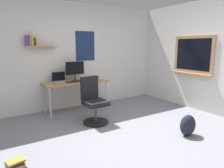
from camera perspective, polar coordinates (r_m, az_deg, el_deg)
The scene contains 12 objects.
ground_plane at distance 3.56m, azimuth 5.85°, elevation -15.51°, with size 5.20×5.20×0.00m, color gray.
wall_back at distance 5.34m, azimuth -10.49°, elevation 7.62°, with size 5.00×0.30×2.60m.
wall_right at distance 5.11m, azimuth 28.24°, elevation 6.41°, with size 0.22×5.00×2.60m.
desk at distance 4.99m, azimuth -10.06°, elevation -0.07°, with size 1.51×0.63×0.72m.
office_chair at distance 4.23m, azimuth -5.10°, elevation -5.29°, with size 0.52×0.52×0.95m.
laptop at distance 5.00m, azimuth -14.35°, elevation 1.21°, with size 0.31×0.21×0.23m.
monitor_primary at distance 5.05m, azimuth -10.23°, elevation 3.94°, with size 0.46×0.17×0.46m.
keyboard at distance 4.88m, azimuth -10.55°, elevation 0.61°, with size 0.37×0.13×0.02m, color black.
computer_mouse at distance 4.99m, azimuth -7.57°, elevation 0.99°, with size 0.10×0.06×0.03m, color #262628.
coffee_mug at distance 5.23m, azimuth -3.34°, elevation 1.83°, with size 0.08×0.08×0.09m, color silver.
backpack at distance 3.91m, azimuth 20.25°, elevation -10.68°, with size 0.32×0.22×0.38m, color #1E2333.
book_stack_on_floor at distance 3.04m, azimuth -25.15°, elevation -19.78°, with size 0.24×0.19×0.15m.
Camera 1 is at (-1.99, -2.50, 1.56)m, focal length 33.01 mm.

